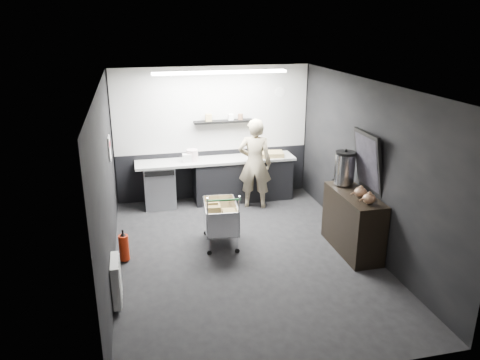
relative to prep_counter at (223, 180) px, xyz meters
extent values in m
plane|color=black|center=(-0.14, -2.42, -0.46)|extent=(5.50, 5.50, 0.00)
plane|color=white|center=(-0.14, -2.42, 2.24)|extent=(5.50, 5.50, 0.00)
plane|color=black|center=(-0.14, 0.33, 0.89)|extent=(5.50, 0.00, 5.50)
plane|color=black|center=(-0.14, -5.17, 0.89)|extent=(5.50, 0.00, 5.50)
plane|color=black|center=(-2.14, -2.42, 0.89)|extent=(0.00, 5.50, 5.50)
plane|color=black|center=(1.86, -2.42, 0.89)|extent=(0.00, 5.50, 5.50)
cube|color=beige|center=(-0.14, 0.31, 1.39)|extent=(3.95, 0.02, 1.70)
cube|color=black|center=(-0.14, 0.31, 0.04)|extent=(3.95, 0.02, 1.00)
cube|color=black|center=(0.06, 0.20, 1.16)|extent=(1.20, 0.22, 0.04)
cylinder|color=white|center=(1.26, 0.30, 1.69)|extent=(0.20, 0.03, 0.20)
cube|color=white|center=(-2.12, -1.12, 1.09)|extent=(0.02, 0.30, 0.40)
cube|color=red|center=(-2.11, -1.12, 1.16)|extent=(0.02, 0.22, 0.10)
cube|color=white|center=(-2.08, -3.32, -0.11)|extent=(0.10, 0.50, 0.60)
cube|color=white|center=(-0.14, -0.57, 2.21)|extent=(2.40, 0.20, 0.04)
cube|color=black|center=(0.41, 0.00, -0.03)|extent=(2.00, 0.56, 0.85)
cube|color=#A7A7A3|center=(-0.14, 0.00, 0.42)|extent=(3.20, 0.60, 0.05)
cube|color=#9EA0A5|center=(-1.29, 0.00, -0.03)|extent=(0.60, 0.58, 0.85)
cube|color=black|center=(-1.29, -0.30, 0.32)|extent=(0.56, 0.02, 0.10)
imported|color=beige|center=(0.55, -0.45, 0.44)|extent=(0.76, 0.62, 1.79)
cube|color=silver|center=(-0.42, -1.91, -0.16)|extent=(0.60, 0.86, 0.02)
cube|color=silver|center=(-0.67, -1.91, 0.05)|extent=(0.09, 0.82, 0.43)
cube|color=silver|center=(-0.16, -1.91, 0.05)|extent=(0.09, 0.82, 0.43)
cube|color=silver|center=(-0.42, -2.31, 0.05)|extent=(0.53, 0.06, 0.43)
cube|color=silver|center=(-0.42, -1.51, 0.05)|extent=(0.53, 0.06, 0.43)
cylinder|color=silver|center=(-0.64, -2.28, -0.29)|extent=(0.02, 0.02, 0.29)
cylinder|color=silver|center=(-0.19, -2.28, -0.29)|extent=(0.02, 0.02, 0.29)
cylinder|color=silver|center=(-0.64, -1.54, -0.29)|extent=(0.02, 0.02, 0.29)
cylinder|color=silver|center=(-0.19, -1.54, -0.29)|extent=(0.02, 0.02, 0.29)
cylinder|color=#227D38|center=(-0.42, -2.37, 0.50)|extent=(0.53, 0.08, 0.03)
cube|color=brown|center=(-0.53, -1.82, 0.03)|extent=(0.25, 0.31, 0.37)
cube|color=brown|center=(-0.28, -2.03, 0.01)|extent=(0.23, 0.29, 0.33)
cylinder|color=black|center=(-0.64, -2.28, -0.42)|extent=(0.08, 0.04, 0.08)
cylinder|color=black|center=(-0.64, -1.54, -0.42)|extent=(0.08, 0.04, 0.08)
cylinder|color=black|center=(-0.19, -2.28, -0.42)|extent=(0.08, 0.04, 0.08)
cylinder|color=black|center=(-0.19, -1.54, -0.42)|extent=(0.08, 0.04, 0.08)
cube|color=black|center=(1.60, -2.62, 0.03)|extent=(0.49, 1.31, 0.98)
cylinder|color=silver|center=(1.60, -2.19, 0.79)|extent=(0.33, 0.33, 0.50)
cylinder|color=black|center=(1.60, -2.19, 1.07)|extent=(0.33, 0.33, 0.04)
sphere|color=black|center=(1.60, -2.19, 1.11)|extent=(0.05, 0.05, 0.05)
ellipsoid|color=brown|center=(1.60, -2.79, 0.61)|extent=(0.20, 0.20, 0.16)
ellipsoid|color=brown|center=(1.60, -3.06, 0.61)|extent=(0.20, 0.20, 0.16)
cube|color=black|center=(1.80, -2.57, 1.01)|extent=(0.22, 0.76, 0.97)
cube|color=black|center=(1.78, -2.57, 1.01)|extent=(0.16, 0.65, 0.84)
cylinder|color=red|center=(-1.99, -2.16, -0.23)|extent=(0.15, 0.15, 0.41)
cone|color=black|center=(-1.99, -2.16, 0.00)|extent=(0.10, 0.10, 0.06)
cylinder|color=black|center=(-1.99, -2.16, 0.04)|extent=(0.03, 0.03, 0.06)
cube|color=#A38D57|center=(1.02, -0.05, 0.49)|extent=(0.50, 0.40, 0.09)
cylinder|color=silver|center=(-0.61, 0.00, 0.56)|extent=(0.23, 0.23, 0.23)
cube|color=white|center=(-0.72, -0.05, 0.52)|extent=(0.19, 0.15, 0.16)
camera|label=1|loc=(-1.71, -8.86, 3.13)|focal=35.00mm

